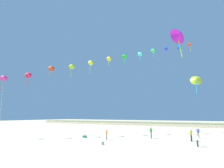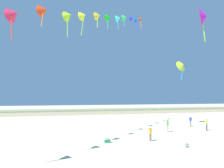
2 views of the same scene
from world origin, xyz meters
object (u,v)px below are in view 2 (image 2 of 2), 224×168
at_px(large_kite_mid_trail, 182,65).
at_px(person_far_right, 150,133).
at_px(person_far_left, 168,124).
at_px(person_near_left, 190,120).
at_px(person_mid_center, 207,124).
at_px(large_kite_low_lead, 204,16).
at_px(beach_ball, 187,145).
at_px(beach_cooler, 107,141).

bearing_deg(large_kite_mid_trail, person_far_right, -135.36).
bearing_deg(person_far_left, person_far_right, -134.57).
bearing_deg(person_near_left, person_far_right, -141.32).
height_order(person_far_left, person_far_right, person_far_left).
relative_size(person_mid_center, person_far_left, 0.95).
relative_size(person_near_left, person_far_left, 0.95).
bearing_deg(person_far_right, large_kite_low_lead, 22.43).
bearing_deg(person_mid_center, person_near_left, 83.25).
xyz_separation_m(person_near_left, beach_ball, (-9.85, -13.21, -0.79)).
bearing_deg(person_far_left, beach_ball, -110.08).
height_order(person_far_right, beach_cooler, person_far_right).
height_order(large_kite_low_lead, beach_ball, large_kite_low_lead).
distance_m(person_far_left, beach_cooler, 10.95).
xyz_separation_m(person_far_left, large_kite_low_lead, (5.45, -0.87, 15.06)).
xyz_separation_m(person_far_right, beach_ball, (1.85, -3.84, -0.72)).
distance_m(large_kite_low_lead, beach_ball, 19.94).
height_order(person_far_right, large_kite_mid_trail, large_kite_mid_trail).
bearing_deg(person_near_left, person_far_left, -147.78).
height_order(person_mid_center, large_kite_mid_trail, large_kite_mid_trail).
distance_m(person_far_left, large_kite_mid_trail, 13.06).
height_order(person_near_left, person_far_right, person_near_left).
bearing_deg(large_kite_low_lead, person_far_left, 170.96).
bearing_deg(person_far_right, beach_ball, -64.31).
distance_m(person_far_right, beach_ball, 4.33).
height_order(person_near_left, large_kite_low_lead, large_kite_low_lead).
bearing_deg(beach_ball, person_mid_center, 43.15).
distance_m(person_mid_center, person_far_left, 6.01).
relative_size(person_mid_center, beach_ball, 4.60).
bearing_deg(person_far_right, beach_cooler, 173.93).
bearing_deg(person_far_right, person_far_left, 45.43).
distance_m(person_mid_center, beach_cooler, 16.45).
height_order(person_far_left, large_kite_low_lead, large_kite_low_lead).
bearing_deg(beach_cooler, person_mid_center, 15.54).
bearing_deg(person_far_left, person_near_left, 32.22).
bearing_deg(large_kite_low_lead, beach_ball, -136.84).
bearing_deg(person_near_left, person_mid_center, -96.75).
distance_m(person_near_left, large_kite_low_lead, 15.95).
xyz_separation_m(person_far_left, large_kite_mid_trail, (6.74, 6.51, 9.10)).
relative_size(large_kite_mid_trail, beach_ball, 9.99).
relative_size(person_far_right, beach_ball, 4.29).
distance_m(person_far_left, person_far_right, 7.38).
distance_m(person_near_left, person_far_left, 7.72).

